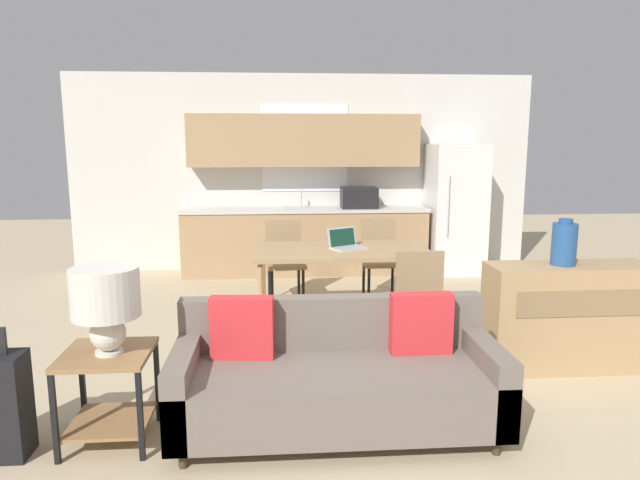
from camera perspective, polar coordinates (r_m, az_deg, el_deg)
The scene contains 14 objects.
ground_plane at distance 3.86m, azimuth 1.85°, elevation -18.06°, with size 20.00×20.00×0.00m, color tan.
wall_back at distance 8.04m, azimuth -1.66°, elevation 6.75°, with size 6.40×0.07×2.70m.
kitchen_counter at distance 7.78m, azimuth -1.44°, elevation 2.86°, with size 3.31×0.65×2.15m.
refrigerator at distance 8.03m, azimuth 13.36°, elevation 3.04°, with size 0.72×0.76×1.75m.
dining_table at distance 5.58m, azimuth 2.19°, elevation -1.49°, with size 1.68×0.93×0.76m.
couch at distance 3.71m, azimuth 1.60°, elevation -13.56°, with size 2.01×0.80×0.84m.
side_table at distance 3.75m, azimuth -20.40°, elevation -13.07°, with size 0.51×0.51×0.57m.
table_lamp at distance 3.56m, azimuth -20.64°, elevation -5.60°, with size 0.39×0.39×0.52m.
credenza at distance 4.99m, azimuth 23.50°, elevation -7.03°, with size 1.29×0.42×0.85m.
vase at distance 4.82m, azimuth 23.23°, elevation -0.33°, with size 0.19×0.19×0.36m.
dining_chair_far_right at distance 6.52m, azimuth 6.04°, elevation -1.57°, with size 0.43×0.43×0.92m.
dining_chair_near_right at distance 4.93m, azimuth 9.52°, elevation -5.47°, with size 0.42×0.42×0.92m.
dining_chair_far_left at distance 6.39m, azimuth -3.54°, elevation -1.77°, with size 0.46×0.46×0.92m.
laptop at distance 5.59m, azimuth 2.60°, elevation -0.34°, with size 0.40×0.38×0.20m.
Camera 1 is at (-0.37, -3.38, 1.82)m, focal length 32.00 mm.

